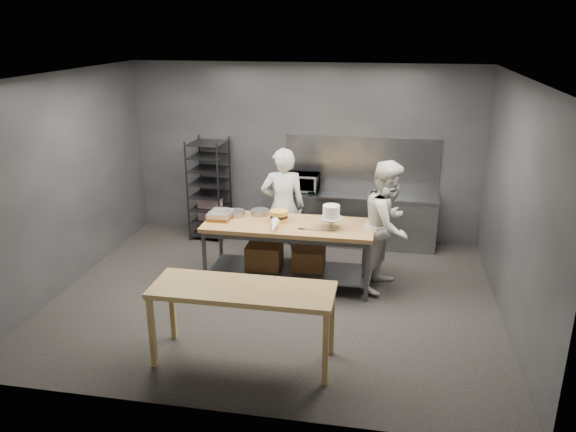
% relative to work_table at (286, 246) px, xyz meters
% --- Properties ---
extents(ground, '(6.00, 6.00, 0.00)m').
position_rel_work_table_xyz_m(ground, '(-0.07, -0.48, -0.57)').
color(ground, black).
rests_on(ground, ground).
extents(back_wall, '(6.00, 0.04, 3.00)m').
position_rel_work_table_xyz_m(back_wall, '(-0.07, 2.02, 0.93)').
color(back_wall, '#4C4F54').
rests_on(back_wall, ground).
extents(work_table, '(2.40, 0.90, 0.92)m').
position_rel_work_table_xyz_m(work_table, '(0.00, 0.00, 0.00)').
color(work_table, olive).
rests_on(work_table, ground).
extents(near_counter, '(2.00, 0.70, 0.90)m').
position_rel_work_table_xyz_m(near_counter, '(-0.10, -2.06, 0.24)').
color(near_counter, olive).
rests_on(near_counter, ground).
extents(back_counter, '(2.60, 0.60, 0.90)m').
position_rel_work_table_xyz_m(back_counter, '(0.93, 1.70, -0.12)').
color(back_counter, slate).
rests_on(back_counter, ground).
extents(splashback_panel, '(2.60, 0.02, 0.90)m').
position_rel_work_table_xyz_m(splashback_panel, '(0.93, 2.00, 0.78)').
color(splashback_panel, slate).
rests_on(splashback_panel, back_counter).
extents(speed_rack, '(0.64, 0.68, 1.75)m').
position_rel_work_table_xyz_m(speed_rack, '(-1.66, 1.62, 0.28)').
color(speed_rack, black).
rests_on(speed_rack, ground).
extents(chef_behind, '(0.76, 0.58, 1.86)m').
position_rel_work_table_xyz_m(chef_behind, '(-0.18, 0.67, 0.36)').
color(chef_behind, silver).
rests_on(chef_behind, ground).
extents(chef_right, '(0.97, 1.09, 1.85)m').
position_rel_work_table_xyz_m(chef_right, '(1.42, 0.12, 0.35)').
color(chef_right, silver).
rests_on(chef_right, ground).
extents(microwave, '(0.54, 0.37, 0.30)m').
position_rel_work_table_xyz_m(microwave, '(-0.03, 1.70, 0.48)').
color(microwave, black).
rests_on(microwave, back_counter).
extents(frosted_cake_stand, '(0.34, 0.34, 0.33)m').
position_rel_work_table_xyz_m(frosted_cake_stand, '(0.65, -0.11, 0.56)').
color(frosted_cake_stand, '#B0A68D').
rests_on(frosted_cake_stand, work_table).
extents(layer_cake, '(0.26, 0.26, 0.16)m').
position_rel_work_table_xyz_m(layer_cake, '(-0.12, 0.05, 0.43)').
color(layer_cake, '#F1B84C').
rests_on(layer_cake, work_table).
extents(cake_pans, '(0.85, 0.38, 0.07)m').
position_rel_work_table_xyz_m(cake_pans, '(-0.76, 0.22, 0.39)').
color(cake_pans, gray).
rests_on(cake_pans, work_table).
extents(piping_bag, '(0.16, 0.39, 0.12)m').
position_rel_work_table_xyz_m(piping_bag, '(-0.11, -0.32, 0.41)').
color(piping_bag, white).
rests_on(piping_bag, work_table).
extents(offset_spatula, '(0.36, 0.02, 0.02)m').
position_rel_work_table_xyz_m(offset_spatula, '(0.34, -0.22, 0.35)').
color(offset_spatula, slate).
rests_on(offset_spatula, work_table).
extents(pastry_clamshells, '(0.32, 0.37, 0.11)m').
position_rel_work_table_xyz_m(pastry_clamshells, '(-0.97, 0.01, 0.40)').
color(pastry_clamshells, '#9D541F').
rests_on(pastry_clamshells, work_table).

